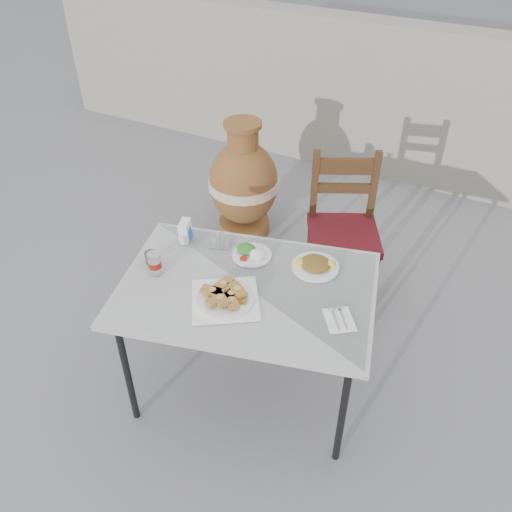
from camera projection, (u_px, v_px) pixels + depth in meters
The scene contains 13 objects.
ground at pixel (226, 372), 2.89m from camera, with size 80.00×80.00×0.00m, color slate.
cafe_table at pixel (247, 294), 2.43m from camera, with size 1.28×1.01×0.69m.
pide_plate at pixel (225, 296), 2.32m from camera, with size 0.39×0.39×0.06m.
salad_rice_plate at pixel (251, 253), 2.56m from camera, with size 0.19×0.19×0.05m.
salad_chopped_plate at pixel (316, 265), 2.49m from camera, with size 0.22×0.22×0.05m.
soda_can at pixel (155, 263), 2.44m from camera, with size 0.06×0.06×0.11m.
cola_glass at pixel (151, 255), 2.51m from camera, with size 0.06×0.06×0.09m.
napkin_holder at pixel (185, 231), 2.64m from camera, with size 0.07×0.10×0.11m.
condiment_caddy at pixel (220, 241), 2.63m from camera, with size 0.11×0.10×0.06m.
cutlery_napkin at pixel (338, 318), 2.24m from camera, with size 0.18×0.19×0.01m.
chair at pixel (343, 229), 3.13m from camera, with size 0.53×0.53×0.90m.
terracotta_urn at pixel (244, 184), 3.68m from camera, with size 0.48×0.48×0.84m.
back_wall at pixel (377, 100), 4.28m from camera, with size 6.00×0.25×1.20m, color gray.
Camera 1 is at (0.99, -1.61, 2.28)m, focal length 38.00 mm.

